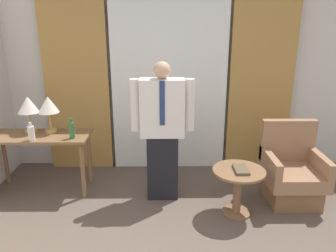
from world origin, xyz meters
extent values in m
cube|color=silver|center=(0.00, 3.11, 1.35)|extent=(10.00, 0.06, 2.70)
cube|color=white|center=(0.00, 2.98, 1.29)|extent=(1.56, 0.06, 2.58)
cube|color=#B28442|center=(-1.25, 2.98, 1.29)|extent=(0.86, 0.06, 2.58)
cube|color=#B28442|center=(1.25, 2.98, 1.29)|extent=(0.86, 0.06, 2.58)
cube|color=brown|center=(-1.57, 2.27, 0.71)|extent=(1.20, 0.50, 0.03)
cylinder|color=brown|center=(-1.03, 2.08, 0.35)|extent=(0.05, 0.05, 0.70)
cylinder|color=brown|center=(-2.11, 2.46, 0.35)|extent=(0.05, 0.05, 0.70)
cylinder|color=brown|center=(-1.03, 2.46, 0.35)|extent=(0.05, 0.05, 0.70)
cylinder|color=tan|center=(-1.69, 2.37, 0.75)|extent=(0.14, 0.14, 0.04)
cylinder|color=tan|center=(-1.69, 2.37, 0.87)|extent=(0.02, 0.02, 0.21)
cone|color=silver|center=(-1.69, 2.37, 1.08)|extent=(0.25, 0.25, 0.20)
cylinder|color=tan|center=(-1.45, 2.37, 0.75)|extent=(0.14, 0.14, 0.04)
cylinder|color=tan|center=(-1.45, 2.37, 0.87)|extent=(0.02, 0.02, 0.21)
cone|color=silver|center=(-1.45, 2.37, 1.08)|extent=(0.25, 0.25, 0.20)
cylinder|color=#336638|center=(-1.13, 2.15, 0.82)|extent=(0.07, 0.07, 0.19)
cylinder|color=#336638|center=(-1.13, 2.15, 0.94)|extent=(0.03, 0.03, 0.05)
cylinder|color=silver|center=(-1.57, 2.09, 0.81)|extent=(0.08, 0.08, 0.17)
cylinder|color=silver|center=(-1.57, 2.09, 0.92)|extent=(0.03, 0.03, 0.05)
cube|color=black|center=(-0.09, 2.09, 0.39)|extent=(0.36, 0.19, 0.78)
cube|color=silver|center=(-0.09, 2.09, 1.10)|extent=(0.49, 0.22, 0.65)
cube|color=navy|center=(-0.09, 1.98, 1.18)|extent=(0.06, 0.01, 0.49)
cylinder|color=silver|center=(-0.39, 2.09, 1.14)|extent=(0.11, 0.11, 0.58)
cylinder|color=silver|center=(0.21, 2.09, 1.14)|extent=(0.11, 0.11, 0.58)
sphere|color=tan|center=(-0.09, 2.09, 1.52)|extent=(0.19, 0.19, 0.19)
cube|color=brown|center=(1.41, 1.97, 0.13)|extent=(0.54, 0.53, 0.25)
cube|color=#936B4C|center=(1.41, 1.97, 0.33)|extent=(0.64, 0.63, 0.16)
cube|color=#936B4C|center=(1.41, 2.24, 0.66)|extent=(0.64, 0.10, 0.50)
cube|color=#936B4C|center=(1.13, 1.97, 0.50)|extent=(0.08, 0.63, 0.18)
cube|color=#936B4C|center=(1.69, 1.97, 0.50)|extent=(0.08, 0.63, 0.18)
cylinder|color=brown|center=(0.72, 1.71, 0.01)|extent=(0.31, 0.31, 0.02)
cylinder|color=brown|center=(0.72, 1.71, 0.25)|extent=(0.09, 0.09, 0.50)
cylinder|color=brown|center=(0.72, 1.71, 0.51)|extent=(0.56, 0.56, 0.02)
cube|color=brown|center=(0.74, 1.69, 0.54)|extent=(0.14, 0.25, 0.03)
camera|label=1|loc=(-0.06, -1.42, 2.03)|focal=35.00mm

